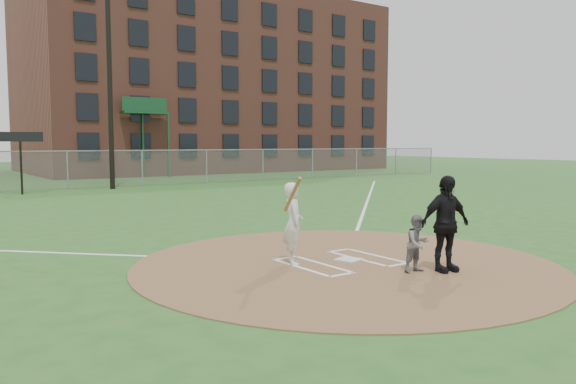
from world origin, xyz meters
TOP-DOWN VIEW (x-y plane):
  - ground at (0.00, 0.00)m, footprint 140.00×140.00m
  - dirt_circle at (0.00, 0.00)m, footprint 8.40×8.40m
  - home_plate at (0.22, 0.15)m, footprint 0.56×0.56m
  - foul_line_first at (9.00, 9.00)m, footprint 17.04×17.04m
  - catcher at (0.58, -1.36)m, footprint 0.54×0.43m
  - umpire at (1.04, -1.61)m, footprint 1.12×0.62m
  - batters_boxes at (0.00, 0.15)m, footprint 2.08×1.88m
  - batter_at_plate at (-0.90, 0.53)m, footprint 0.66×1.05m
  - outfield_fence at (0.00, 22.00)m, footprint 56.08×0.08m
  - brick_warehouse at (16.00, 37.96)m, footprint 30.00×17.17m
  - light_pole at (2.00, 21.00)m, footprint 1.20×0.30m
  - scoreboard_sign at (-2.50, 20.20)m, footprint 2.00×0.10m

SIDE VIEW (x-z plane):
  - ground at x=0.00m, z-range 0.00..0.00m
  - foul_line_first at x=9.00m, z-range 0.00..0.01m
  - dirt_circle at x=0.00m, z-range 0.00..0.02m
  - batters_boxes at x=0.00m, z-range 0.02..0.03m
  - home_plate at x=0.22m, z-range 0.02..0.05m
  - catcher at x=0.58m, z-range 0.02..1.08m
  - batter_at_plate at x=-0.90m, z-range -0.05..1.72m
  - umpire at x=1.04m, z-range 0.02..1.82m
  - outfield_fence at x=0.00m, z-range 0.00..2.03m
  - scoreboard_sign at x=-2.50m, z-range 0.92..3.85m
  - light_pole at x=2.00m, z-range 0.50..12.72m
  - brick_warehouse at x=16.00m, z-range 0.00..15.00m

